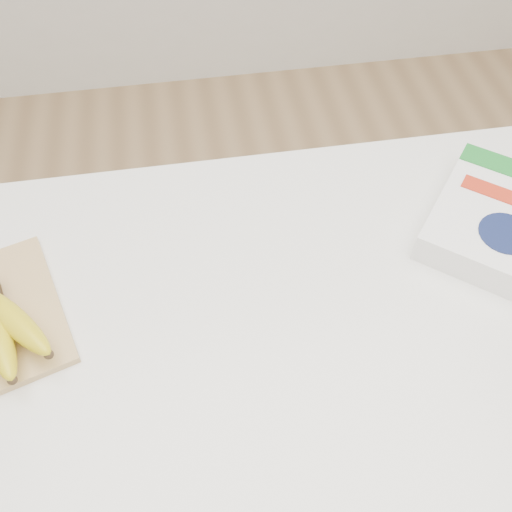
# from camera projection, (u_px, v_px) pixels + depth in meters

# --- Properties ---
(room) EXTENTS (4.00, 4.00, 4.00)m
(room) POSITION_uv_depth(u_px,v_px,m) (255.00, 103.00, 0.51)
(room) COLOR tan
(room) RESTS_ON ground
(table) EXTENTS (1.22, 0.82, 0.92)m
(table) POSITION_uv_depth(u_px,v_px,m) (256.00, 450.00, 1.21)
(table) COLOR white
(table) RESTS_ON ground
(cereal_box) EXTENTS (0.30, 0.31, 0.06)m
(cereal_box) POSITION_uv_depth(u_px,v_px,m) (490.00, 217.00, 0.96)
(cereal_box) COLOR white
(cereal_box) RESTS_ON table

